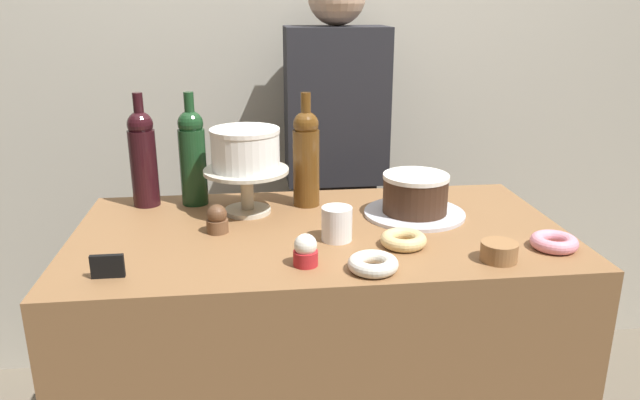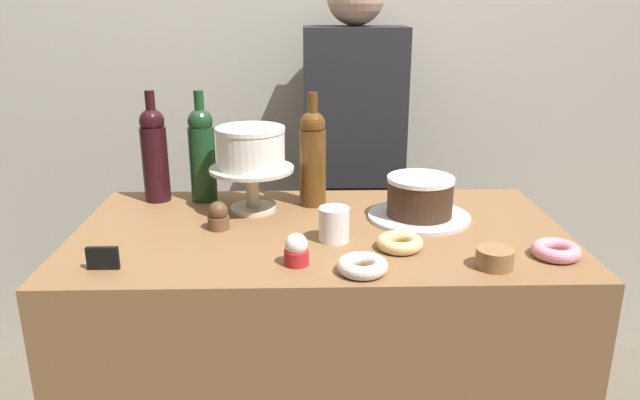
% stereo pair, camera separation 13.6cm
% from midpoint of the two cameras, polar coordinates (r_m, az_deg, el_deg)
% --- Properties ---
extents(back_wall, '(6.00, 0.05, 2.60)m').
position_cam_midpoint_polar(back_wall, '(2.39, -4.33, 13.81)').
color(back_wall, '#BCB7A8').
rests_on(back_wall, ground_plane).
extents(display_counter, '(1.26, 0.68, 0.92)m').
position_cam_midpoint_polar(display_counter, '(1.79, -2.27, -16.66)').
color(display_counter, brown).
rests_on(display_counter, ground_plane).
extents(cake_stand_pedestal, '(0.23, 0.23, 0.13)m').
position_cam_midpoint_polar(cake_stand_pedestal, '(1.69, -9.23, 1.58)').
color(cake_stand_pedestal, beige).
rests_on(cake_stand_pedestal, display_counter).
extents(white_layer_cake, '(0.19, 0.19, 0.11)m').
position_cam_midpoint_polar(white_layer_cake, '(1.66, -9.39, 4.75)').
color(white_layer_cake, white).
rests_on(white_layer_cake, cake_stand_pedestal).
extents(silver_serving_platter, '(0.28, 0.28, 0.01)m').
position_cam_midpoint_polar(silver_serving_platter, '(1.68, 6.60, -1.30)').
color(silver_serving_platter, silver).
rests_on(silver_serving_platter, display_counter).
extents(chocolate_round_cake, '(0.18, 0.18, 0.11)m').
position_cam_midpoint_polar(chocolate_round_cake, '(1.66, 6.68, 0.61)').
color(chocolate_round_cake, '#3D2619').
rests_on(chocolate_round_cake, silver_serving_platter).
extents(wine_bottle_amber, '(0.08, 0.08, 0.33)m').
position_cam_midpoint_polar(wine_bottle_amber, '(1.72, -3.58, 4.09)').
color(wine_bottle_amber, '#5B3814').
rests_on(wine_bottle_amber, display_counter).
extents(wine_bottle_dark_red, '(0.08, 0.08, 0.33)m').
position_cam_midpoint_polar(wine_bottle_dark_red, '(1.81, -18.44, 3.87)').
color(wine_bottle_dark_red, black).
rests_on(wine_bottle_dark_red, display_counter).
extents(wine_bottle_green, '(0.08, 0.08, 0.33)m').
position_cam_midpoint_polar(wine_bottle_green, '(1.78, -14.09, 4.06)').
color(wine_bottle_green, '#193D1E').
rests_on(wine_bottle_green, display_counter).
extents(cupcake_chocolate, '(0.06, 0.06, 0.07)m').
position_cam_midpoint_polar(cupcake_chocolate, '(1.57, -12.14, -1.84)').
color(cupcake_chocolate, brown).
rests_on(cupcake_chocolate, display_counter).
extents(cupcake_vanilla, '(0.06, 0.06, 0.07)m').
position_cam_midpoint_polar(cupcake_vanilla, '(1.35, -4.27, -4.84)').
color(cupcake_vanilla, red).
rests_on(cupcake_vanilla, display_counter).
extents(donut_pink, '(0.11, 0.11, 0.03)m').
position_cam_midpoint_polar(donut_pink, '(1.53, 18.86, -3.82)').
color(donut_pink, pink).
rests_on(donut_pink, display_counter).
extents(donut_sugar, '(0.11, 0.11, 0.03)m').
position_cam_midpoint_polar(donut_sugar, '(1.33, 2.10, -6.09)').
color(donut_sugar, silver).
rests_on(donut_sugar, display_counter).
extents(donut_glazed, '(0.11, 0.11, 0.03)m').
position_cam_midpoint_polar(donut_glazed, '(1.47, 5.25, -3.80)').
color(donut_glazed, '#E0C17F').
rests_on(donut_glazed, display_counter).
extents(cookie_stack, '(0.08, 0.08, 0.04)m').
position_cam_midpoint_polar(cookie_stack, '(1.42, 13.92, -4.79)').
color(cookie_stack, olive).
rests_on(cookie_stack, display_counter).
extents(price_sign_chalkboard, '(0.07, 0.01, 0.05)m').
position_cam_midpoint_polar(price_sign_chalkboard, '(1.39, -22.10, -5.87)').
color(price_sign_chalkboard, black).
rests_on(price_sign_chalkboard, display_counter).
extents(coffee_cup_ceramic, '(0.08, 0.08, 0.09)m').
position_cam_midpoint_polar(coffee_cup_ceramic, '(1.49, -1.02, -2.29)').
color(coffee_cup_ceramic, white).
rests_on(coffee_cup_ceramic, display_counter).
extents(barista_figure, '(0.36, 0.22, 1.60)m').
position_cam_midpoint_polar(barista_figure, '(2.26, -0.28, 1.71)').
color(barista_figure, black).
rests_on(barista_figure, ground_plane).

